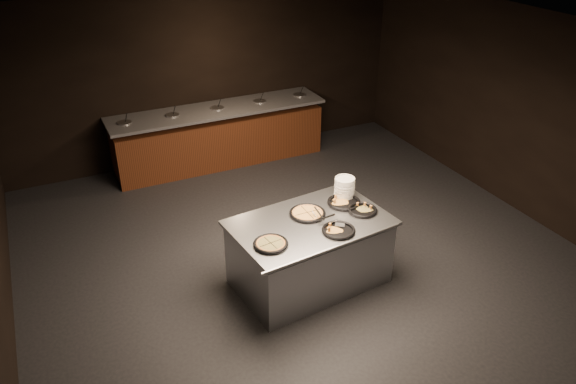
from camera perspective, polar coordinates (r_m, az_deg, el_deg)
name	(u,v)px	position (r m, az deg, el deg)	size (l,w,h in m)	color
room	(318,170)	(6.44, 3.09, 2.20)	(7.02, 8.02, 2.92)	black
salad_bar	(220,139)	(9.85, -6.95, 5.32)	(3.70, 0.83, 1.18)	#582914
serving_counter	(309,253)	(6.82, 2.20, -6.25)	(1.94, 1.36, 0.88)	silver
plate_stack	(345,187)	(7.06, 5.76, 0.47)	(0.25, 0.25, 0.25)	white
pan_veggie_whole	(271,244)	(6.14, -1.77, -5.28)	(0.39, 0.39, 0.04)	black
pan_cheese_whole	(307,213)	(6.69, 1.99, -2.16)	(0.43, 0.43, 0.04)	black
pan_cheese_slices_a	(344,202)	(6.94, 5.70, -1.03)	(0.41, 0.41, 0.04)	black
pan_cheese_slices_b	(339,230)	(6.39, 5.16, -3.88)	(0.38, 0.38, 0.04)	black
pan_veggie_slices	(363,210)	(6.80, 7.58, -1.83)	(0.36, 0.36, 0.04)	black
server_left	(316,214)	(6.58, 2.90, -2.23)	(0.14, 0.29, 0.15)	silver
server_right	(330,219)	(6.47, 4.32, -2.80)	(0.28, 0.23, 0.16)	silver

